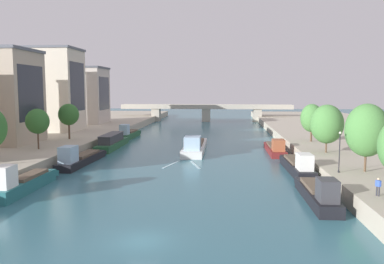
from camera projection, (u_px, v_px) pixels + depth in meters
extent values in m
plane|color=#336675|center=(142.00, 241.00, 29.29)|extent=(400.00, 400.00, 0.00)
cube|color=#B2A893|center=(33.00, 136.00, 86.49)|extent=(36.00, 170.00, 1.87)
cube|color=#B2A893|center=(368.00, 140.00, 80.90)|extent=(36.00, 170.00, 1.87)
cube|color=silver|center=(195.00, 148.00, 72.32)|extent=(3.60, 18.60, 1.13)
cube|color=silver|center=(198.00, 140.00, 81.87)|extent=(3.34, 1.25, 0.93)
cube|color=silver|center=(195.00, 144.00, 72.26)|extent=(3.67, 18.60, 0.06)
cube|color=#9EBCD6|center=(192.00, 143.00, 65.87)|extent=(2.65, 3.73, 2.20)
cube|color=black|center=(193.00, 140.00, 67.69)|extent=(2.11, 0.04, 0.62)
cube|color=brown|center=(196.00, 142.00, 74.08)|extent=(2.78, 9.67, 0.36)
cylinder|color=#232328|center=(196.00, 146.00, 66.63)|extent=(0.07, 0.07, 1.10)
cube|color=#A5D1DB|center=(195.00, 165.00, 58.85)|extent=(2.02, 5.86, 0.03)
cube|color=#A5D1DB|center=(171.00, 164.00, 59.11)|extent=(1.97, 5.87, 0.03)
cube|color=#23666B|center=(25.00, 185.00, 43.69)|extent=(2.19, 11.49, 1.28)
cube|color=#23666B|center=(49.00, 173.00, 49.71)|extent=(2.04, 1.27, 1.01)
cube|color=#23666B|center=(25.00, 179.00, 43.61)|extent=(2.24, 11.49, 0.06)
cube|color=white|center=(5.00, 177.00, 39.62)|extent=(1.62, 2.30, 2.26)
cube|color=black|center=(11.00, 171.00, 40.73)|extent=(1.29, 0.04, 0.63)
cube|color=brown|center=(30.00, 175.00, 44.73)|extent=(1.70, 5.98, 0.36)
cylinder|color=#232328|center=(10.00, 182.00, 40.11)|extent=(0.07, 0.07, 1.10)
cube|color=black|center=(82.00, 160.00, 59.69)|extent=(3.00, 14.06, 1.01)
cube|color=black|center=(99.00, 152.00, 66.93)|extent=(2.44, 1.30, 0.87)
cube|color=black|center=(82.00, 157.00, 59.63)|extent=(3.05, 14.06, 0.06)
cube|color=#9EBCD6|center=(68.00, 154.00, 54.81)|extent=(1.99, 2.86, 2.29)
cube|color=black|center=(72.00, 150.00, 56.16)|extent=(1.51, 0.08, 0.64)
cube|color=brown|center=(85.00, 154.00, 60.99)|extent=(2.22, 7.33, 0.36)
cylinder|color=#232328|center=(73.00, 158.00, 55.38)|extent=(0.07, 0.07, 1.10)
cube|color=#235633|center=(113.00, 145.00, 76.02)|extent=(2.92, 15.48, 1.15)
cube|color=#235633|center=(123.00, 139.00, 84.02)|extent=(2.62, 1.27, 0.94)
cube|color=#235633|center=(113.00, 142.00, 75.95)|extent=(2.97, 15.48, 0.06)
cube|color=#38383D|center=(111.00, 138.00, 75.10)|extent=(2.36, 9.91, 1.49)
cube|color=#4C4C51|center=(111.00, 134.00, 75.02)|extent=(2.53, 10.21, 0.08)
cylinder|color=#232328|center=(108.00, 142.00, 71.27)|extent=(0.07, 0.07, 1.10)
cube|color=#235633|center=(129.00, 135.00, 91.37)|extent=(2.66, 11.95, 1.19)
cube|color=#235633|center=(136.00, 132.00, 97.59)|extent=(2.29, 1.30, 0.96)
cube|color=#235633|center=(129.00, 133.00, 91.31)|extent=(2.71, 11.95, 0.06)
cube|color=#9EBCD6|center=(124.00, 129.00, 87.18)|extent=(1.84, 2.42, 2.23)
cube|color=black|center=(126.00, 127.00, 88.33)|extent=(1.43, 0.06, 0.62)
cube|color=brown|center=(131.00, 131.00, 92.46)|extent=(2.00, 6.23, 0.36)
cylinder|color=#232328|center=(127.00, 132.00, 87.68)|extent=(0.07, 0.07, 1.10)
cube|color=black|center=(317.00, 196.00, 39.70)|extent=(2.27, 11.65, 1.10)
cube|color=black|center=(304.00, 181.00, 45.81)|extent=(2.13, 1.24, 0.92)
cube|color=black|center=(317.00, 190.00, 39.64)|extent=(2.31, 11.65, 0.06)
cube|color=#38383D|center=(327.00, 190.00, 35.60)|extent=(1.68, 2.33, 2.02)
cube|color=black|center=(324.00, 184.00, 36.74)|extent=(1.34, 0.03, 0.57)
cube|color=brown|center=(314.00, 185.00, 40.77)|extent=(1.76, 6.06, 0.36)
cylinder|color=#232328|center=(330.00, 194.00, 36.09)|extent=(0.07, 0.07, 1.10)
cube|color=black|center=(297.00, 168.00, 53.63)|extent=(2.60, 13.47, 1.24)
cube|color=black|center=(287.00, 158.00, 60.63)|extent=(2.23, 1.30, 0.99)
cube|color=black|center=(297.00, 163.00, 53.56)|extent=(2.65, 13.47, 0.06)
cube|color=white|center=(305.00, 162.00, 48.92)|extent=(1.79, 2.72, 1.98)
cube|color=black|center=(302.00, 157.00, 50.23)|extent=(1.39, 0.06, 0.55)
cube|color=brown|center=(295.00, 160.00, 54.87)|extent=(1.95, 7.02, 0.36)
cylinder|color=#232328|center=(306.00, 164.00, 49.48)|extent=(0.07, 0.07, 1.10)
cube|color=maroon|center=(275.00, 150.00, 70.14)|extent=(2.64, 13.33, 0.98)
cube|color=maroon|center=(270.00, 144.00, 77.07)|extent=(2.44, 1.23, 0.85)
cube|color=maroon|center=(275.00, 147.00, 70.08)|extent=(2.69, 13.33, 0.06)
cube|color=#9E5133|center=(278.00, 145.00, 65.49)|extent=(1.94, 2.67, 1.90)
cube|color=black|center=(277.00, 142.00, 66.79)|extent=(1.54, 0.04, 0.53)
cube|color=brown|center=(274.00, 145.00, 71.38)|extent=(2.04, 6.94, 0.36)
cylinder|color=#232328|center=(280.00, 147.00, 66.03)|extent=(0.07, 0.07, 1.10)
cylinder|color=brown|center=(38.00, 139.00, 61.80)|extent=(0.25, 0.25, 3.31)
ellipsoid|color=#336B2D|center=(37.00, 121.00, 61.50)|extent=(3.62, 3.62, 3.91)
cylinder|color=brown|center=(69.00, 130.00, 74.53)|extent=(0.35, 0.35, 3.51)
ellipsoid|color=#336B2D|center=(69.00, 114.00, 74.22)|extent=(3.83, 3.83, 4.04)
cylinder|color=brown|center=(365.00, 158.00, 44.93)|extent=(0.25, 0.25, 3.09)
ellipsoid|color=#4C8942|center=(367.00, 130.00, 44.59)|extent=(4.75, 4.75, 6.02)
cylinder|color=brown|center=(326.00, 144.00, 58.52)|extent=(0.25, 0.25, 2.66)
ellipsoid|color=#4C8942|center=(327.00, 124.00, 58.20)|extent=(4.79, 4.79, 5.74)
cylinder|color=brown|center=(311.00, 134.00, 70.82)|extent=(0.35, 0.35, 2.85)
ellipsoid|color=#4C8942|center=(312.00, 118.00, 70.51)|extent=(3.94, 3.94, 5.01)
cylinder|color=black|center=(339.00, 153.00, 44.35)|extent=(0.11, 0.11, 4.37)
sphere|color=#EAE5C6|center=(340.00, 133.00, 44.10)|extent=(0.28, 0.28, 0.28)
cylinder|color=black|center=(339.00, 172.00, 44.58)|extent=(0.22, 0.22, 0.20)
cube|color=#232833|center=(32.00, 93.00, 67.68)|extent=(0.04, 8.90, 9.45)
cube|color=beige|center=(44.00, 91.00, 89.05)|extent=(15.66, 10.66, 18.01)
cube|color=#565B66|center=(42.00, 49.00, 88.05)|extent=(16.13, 10.98, 0.50)
cube|color=#232833|center=(78.00, 87.00, 88.34)|extent=(0.04, 8.52, 10.81)
cube|color=#BCB2A8|center=(77.00, 96.00, 109.48)|extent=(15.29, 11.27, 14.92)
cube|color=#4C515B|center=(76.00, 68.00, 108.65)|extent=(15.75, 11.61, 0.50)
cube|color=#232833|center=(104.00, 93.00, 108.80)|extent=(0.04, 9.02, 8.95)
cube|color=#ADA899|center=(206.00, 108.00, 137.58)|extent=(59.33, 4.40, 0.60)
cube|color=#ADA899|center=(206.00, 106.00, 135.52)|extent=(59.33, 0.30, 0.90)
cube|color=#ADA899|center=(206.00, 106.00, 139.48)|extent=(59.33, 0.30, 0.90)
cube|color=#ADA899|center=(156.00, 115.00, 139.23)|extent=(2.80, 3.60, 4.40)
cube|color=#ADA899|center=(206.00, 115.00, 137.85)|extent=(2.80, 3.60, 4.40)
cube|color=#ADA899|center=(257.00, 115.00, 136.47)|extent=(2.80, 3.60, 4.40)
cylinder|color=#2D2D38|center=(377.00, 191.00, 34.84)|extent=(0.13, 0.13, 0.84)
cylinder|color=#2D2D38|center=(379.00, 191.00, 34.69)|extent=(0.13, 0.13, 0.84)
cube|color=#3351A8|center=(378.00, 183.00, 34.69)|extent=(0.39, 0.38, 0.56)
sphere|color=beige|center=(378.00, 179.00, 34.64)|extent=(0.21, 0.21, 0.21)
cylinder|color=#3351A8|center=(376.00, 183.00, 34.85)|extent=(0.09, 0.09, 0.54)
cylinder|color=#3351A8|center=(381.00, 184.00, 34.53)|extent=(0.09, 0.09, 0.54)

